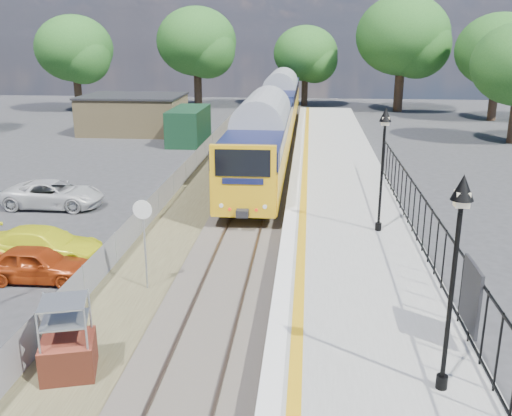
# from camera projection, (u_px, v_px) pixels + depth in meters

# --- Properties ---
(ground) EXTENTS (120.00, 120.00, 0.00)m
(ground) POSITION_uv_depth(u_px,v_px,m) (213.00, 322.00, 16.47)
(ground) COLOR #2D2D30
(ground) RESTS_ON ground
(track_bed) EXTENTS (5.90, 80.00, 0.29)m
(track_bed) POSITION_uv_depth(u_px,v_px,m) (238.00, 216.00, 25.70)
(track_bed) COLOR #473F38
(track_bed) RESTS_ON ground
(platform) EXTENTS (5.00, 70.00, 0.90)m
(platform) POSITION_uv_depth(u_px,v_px,m) (345.00, 224.00, 23.58)
(platform) COLOR gray
(platform) RESTS_ON ground
(platform_edge) EXTENTS (0.90, 70.00, 0.01)m
(platform_edge) POSITION_uv_depth(u_px,v_px,m) (295.00, 212.00, 23.63)
(platform_edge) COLOR silver
(platform_edge) RESTS_ON platform
(victorian_lamp_south) EXTENTS (0.44, 0.44, 4.60)m
(victorian_lamp_south) POSITION_uv_depth(u_px,v_px,m) (458.00, 235.00, 10.92)
(victorian_lamp_south) COLOR black
(victorian_lamp_south) RESTS_ON platform
(victorian_lamp_north) EXTENTS (0.44, 0.44, 4.60)m
(victorian_lamp_north) POSITION_uv_depth(u_px,v_px,m) (384.00, 141.00, 20.45)
(victorian_lamp_north) COLOR black
(victorian_lamp_north) RESTS_ON platform
(palisade_fence) EXTENTS (0.12, 26.00, 2.00)m
(palisade_fence) POSITION_uv_depth(u_px,v_px,m) (435.00, 243.00, 17.48)
(palisade_fence) COLOR black
(palisade_fence) RESTS_ON platform
(wire_fence) EXTENTS (0.06, 52.00, 1.20)m
(wire_fence) POSITION_uv_depth(u_px,v_px,m) (169.00, 190.00, 28.09)
(wire_fence) COLOR #999EA3
(wire_fence) RESTS_ON ground
(outbuilding) EXTENTS (10.80, 10.10, 3.12)m
(outbuilding) POSITION_uv_depth(u_px,v_px,m) (144.00, 116.00, 46.70)
(outbuilding) COLOR #927D52
(outbuilding) RESTS_ON ground
(tree_line) EXTENTS (56.80, 43.80, 11.88)m
(tree_line) POSITION_uv_depth(u_px,v_px,m) (298.00, 49.00, 54.38)
(tree_line) COLOR #332319
(tree_line) RESTS_ON ground
(train) EXTENTS (2.82, 40.83, 3.51)m
(train) POSITION_uv_depth(u_px,v_px,m) (274.00, 113.00, 42.47)
(train) COLOR gold
(train) RESTS_ON ground
(brick_plinth) EXTENTS (1.54, 1.54, 2.01)m
(brick_plinth) POSITION_uv_depth(u_px,v_px,m) (67.00, 339.00, 13.67)
(brick_plinth) COLOR brown
(brick_plinth) RESTS_ON ground
(speed_sign) EXTENTS (0.62, 0.11, 3.06)m
(speed_sign) POSITION_uv_depth(u_px,v_px,m) (144.00, 229.00, 17.93)
(speed_sign) COLOR #999EA3
(speed_sign) RESTS_ON ground
(car_red) EXTENTS (3.58, 1.47, 1.21)m
(car_red) POSITION_uv_depth(u_px,v_px,m) (36.00, 264.00, 19.08)
(car_red) COLOR #A1340E
(car_red) RESTS_ON ground
(car_yellow) EXTENTS (4.46, 1.82, 1.29)m
(car_yellow) POSITION_uv_depth(u_px,v_px,m) (44.00, 245.00, 20.63)
(car_yellow) COLOR yellow
(car_yellow) RESTS_ON ground
(car_white) EXTENTS (4.68, 2.16, 1.30)m
(car_white) POSITION_uv_depth(u_px,v_px,m) (54.00, 194.00, 27.18)
(car_white) COLOR silver
(car_white) RESTS_ON ground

